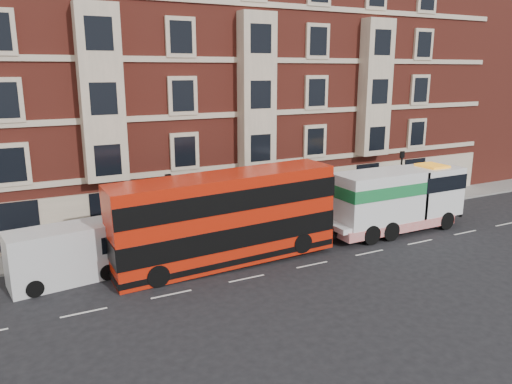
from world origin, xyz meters
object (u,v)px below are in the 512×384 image
double_decker_bus (225,217)px  pedestrian (148,235)px  tow_truck (395,199)px  box_van (65,255)px

double_decker_bus → pedestrian: 5.22m
double_decker_bus → pedestrian: bearing=130.7°
double_decker_bus → tow_truck: (12.07, 0.00, -0.46)m
double_decker_bus → pedestrian: (-3.23, 3.76, -1.62)m
tow_truck → pedestrian: (-15.30, 3.76, -1.16)m
pedestrian → double_decker_bus: bearing=-47.9°
double_decker_bus → box_van: size_ratio=2.19×
tow_truck → box_van: 20.18m
box_van → pedestrian: size_ratio=3.22×
box_van → pedestrian: (4.81, 2.20, -0.36)m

